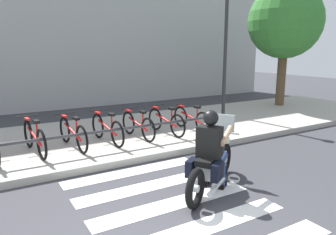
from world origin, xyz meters
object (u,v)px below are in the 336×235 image
at_px(motorcycle, 212,164).
at_px(tree_near_rack, 285,22).
at_px(rider, 211,145).
at_px(bicycle_1, 34,138).
at_px(bicycle_3, 107,129).
at_px(bicycle_5, 166,121).
at_px(bike_rack, 115,131).
at_px(bicycle_6, 191,118).
at_px(bicycle_4, 138,125).
at_px(street_lamp, 226,37).
at_px(bicycle_2, 73,133).

bearing_deg(motorcycle, tree_near_rack, 33.39).
distance_m(rider, bicycle_1, 4.01).
bearing_deg(rider, motorcycle, 30.49).
distance_m(rider, bicycle_3, 3.32).
bearing_deg(bicycle_5, bike_rack, -161.65).
bearing_deg(bicycle_6, rider, -119.56).
bearing_deg(tree_near_rack, bike_rack, -164.85).
xyz_separation_m(motorcycle, rider, (-0.07, -0.04, 0.37)).
relative_size(bicycle_3, bicycle_4, 1.07).
xyz_separation_m(bicycle_1, street_lamp, (6.39, 1.23, 2.28)).
xyz_separation_m(rider, bicycle_6, (1.84, 3.24, -0.34)).
height_order(bicycle_1, bicycle_6, bicycle_1).
relative_size(bicycle_2, bike_rack, 0.31).
bearing_deg(bicycle_4, tree_near_rack, 12.70).
height_order(motorcycle, bicycle_4, motorcycle).
relative_size(bicycle_2, bicycle_5, 1.04).
bearing_deg(bicycle_1, tree_near_rack, 9.50).
xyz_separation_m(motorcycle, bicycle_5, (0.93, 3.20, 0.04)).
xyz_separation_m(bicycle_3, bicycle_5, (1.67, 0.00, -0.01)).
bearing_deg(motorcycle, bicycle_6, 61.05).
distance_m(bicycle_2, tree_near_rack, 9.51).
bearing_deg(bicycle_2, bicycle_4, 0.00).
bearing_deg(bicycle_6, bicycle_5, -179.97).
relative_size(bicycle_1, bicycle_3, 1.02).
distance_m(bicycle_4, bicycle_6, 1.67).
relative_size(rider, bicycle_4, 0.90).
bearing_deg(bicycle_2, bicycle_5, 0.00).
xyz_separation_m(bicycle_2, bicycle_6, (3.34, 0.00, -0.02)).
bearing_deg(bicycle_4, bike_rack, -146.44).
relative_size(bicycle_5, bicycle_6, 1.06).
bearing_deg(bicycle_5, tree_near_rack, 14.29).
relative_size(bicycle_4, bike_rack, 0.28).
height_order(bicycle_1, bicycle_2, bicycle_1).
bearing_deg(bike_rack, street_lamp, 20.68).
relative_size(street_lamp, tree_near_rack, 0.95).
bearing_deg(bicycle_1, bike_rack, -18.32).
bearing_deg(motorcycle, street_lamp, 48.02).
height_order(bicycle_5, street_lamp, street_lamp).
height_order(rider, bicycle_4, rider).
bearing_deg(tree_near_rack, bicycle_5, -165.71).
bearing_deg(bicycle_5, bicycle_4, -180.00).
bearing_deg(rider, bicycle_4, 87.09).
distance_m(motorcycle, bicycle_3, 3.28).
bearing_deg(bicycle_2, rider, -65.03).
relative_size(motorcycle, bicycle_2, 1.09).
distance_m(bicycle_1, bicycle_4, 2.51).
height_order(bicycle_1, tree_near_rack, tree_near_rack).
bearing_deg(bike_rack, bicycle_2, 146.47).
height_order(bicycle_1, street_lamp, street_lamp).
xyz_separation_m(bicycle_4, street_lamp, (3.88, 1.23, 2.30)).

